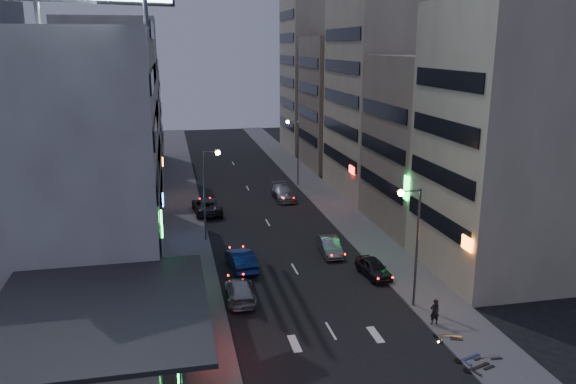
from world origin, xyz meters
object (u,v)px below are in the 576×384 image
object	(u,v)px
parked_car_right_near	(374,268)
parked_car_right_mid	(330,246)
road_car_silver	(240,291)
road_car_blue	(241,260)
parked_car_left	(207,206)
scooter_silver_b	(462,327)
scooter_silver_a	(499,345)
scooter_blue	(478,344)
scooter_black_a	(488,352)
scooter_black_b	(460,328)
person	(435,312)
parked_car_right_far	(284,193)

from	to	relation	value
parked_car_right_near	parked_car_right_mid	bearing A→B (deg)	104.62
parked_car_right_mid	road_car_silver	xyz separation A→B (m)	(-8.41, -7.06, -0.02)
parked_car_right_mid	road_car_blue	bearing A→B (deg)	-163.98
parked_car_left	scooter_silver_b	xyz separation A→B (m)	(12.96, -28.95, -0.05)
parked_car_right_near	road_car_silver	size ratio (longest dim) A/B	0.85
scooter_silver_a	scooter_blue	distance (m)	1.11
scooter_silver_b	scooter_black_a	bearing A→B (deg)	-161.64
scooter_black_b	scooter_silver_a	bearing A→B (deg)	-130.85
scooter_blue	person	bearing A→B (deg)	-3.55
parked_car_left	road_car_silver	bearing A→B (deg)	88.07
parked_car_right_mid	scooter_black_a	size ratio (longest dim) A/B	2.07
parked_car_left	scooter_black_a	xyz separation A→B (m)	(12.90, -31.82, -0.04)
parked_car_right_mid	scooter_blue	world-z (taller)	parked_car_right_mid
parked_car_right_far	scooter_silver_a	xyz separation A→B (m)	(5.05, -34.89, -0.08)
parked_car_right_mid	scooter_blue	size ratio (longest dim) A/B	2.11
road_car_silver	parked_car_right_mid	bearing A→B (deg)	-138.18
person	scooter_black_b	xyz separation A→B (m)	(0.82, -1.68, -0.34)
person	scooter_blue	distance (m)	3.79
parked_car_right_far	scooter_black_a	bearing A→B (deg)	-83.37
parked_car_right_near	road_car_silver	world-z (taller)	parked_car_right_near
parked_car_right_near	scooter_black_b	xyz separation A→B (m)	(1.76, -9.78, -0.05)
scooter_black_b	scooter_black_a	bearing A→B (deg)	-154.76
parked_car_right_near	scooter_blue	bearing A→B (deg)	-87.35
parked_car_right_mid	scooter_black_b	world-z (taller)	parked_car_right_mid
scooter_black_b	scooter_silver_b	bearing A→B (deg)	-97.14
parked_car_right_mid	scooter_black_a	world-z (taller)	parked_car_right_mid
parked_car_right_near	scooter_black_b	distance (m)	9.94
parked_car_right_near	parked_car_right_far	bearing A→B (deg)	89.60
person	scooter_black_b	distance (m)	1.90
parked_car_right_mid	scooter_blue	xyz separation A→B (m)	(3.71, -16.95, 0.04)
road_car_blue	parked_car_right_near	bearing A→B (deg)	154.93
scooter_blue	scooter_black_b	distance (m)	2.01
scooter_silver_b	parked_car_right_far	bearing A→B (deg)	26.74
parked_car_right_near	parked_car_left	distance (m)	22.09
parked_car_left	parked_car_right_far	size ratio (longest dim) A/B	1.06
road_car_blue	parked_car_right_mid	bearing A→B (deg)	-172.67
road_car_blue	parked_car_right_far	bearing A→B (deg)	-116.39
parked_car_left	parked_car_right_near	bearing A→B (deg)	116.18
scooter_black_a	scooter_blue	size ratio (longest dim) A/B	1.02
parked_car_left	road_car_silver	xyz separation A→B (m)	(0.75, -21.01, -0.12)
road_car_silver	scooter_blue	distance (m)	15.64
parked_car_right_far	scooter_blue	size ratio (longest dim) A/B	2.67
scooter_black_a	scooter_black_b	xyz separation A→B (m)	(-0.04, 2.93, -0.12)
parked_car_left	scooter_black_a	bearing A→B (deg)	108.11
parked_car_right_near	parked_car_right_far	world-z (taller)	parked_car_right_far
parked_car_right_far	road_car_blue	xyz separation A→B (m)	(-7.38, -19.37, 0.01)
scooter_blue	scooter_black_b	world-z (taller)	scooter_blue
road_car_blue	scooter_blue	world-z (taller)	road_car_blue
scooter_blue	road_car_silver	bearing A→B (deg)	34.52
scooter_silver_a	scooter_black_a	bearing A→B (deg)	120.99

